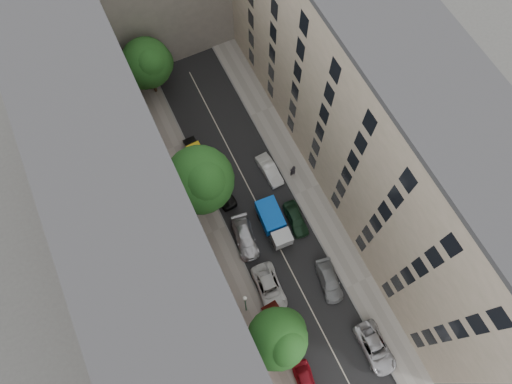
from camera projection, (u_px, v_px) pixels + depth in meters
ground at (261, 211)px, 48.15m from camera, size 120.00×120.00×0.00m
road_surface at (261, 211)px, 48.15m from camera, size 8.00×44.00×0.02m
sidewalk_left at (213, 232)px, 47.17m from camera, size 3.00×44.00×0.15m
sidewalk_right at (307, 190)px, 49.00m from camera, size 3.00×44.00×0.15m
building_left at (140, 223)px, 37.10m from camera, size 8.00×44.00×20.00m
building_right at (372, 122)px, 40.76m from camera, size 8.00×44.00×20.00m
tarp_truck at (273, 223)px, 46.27m from camera, size 2.32×5.23×2.36m
car_left_0 at (307, 384)px, 40.98m from camera, size 2.22×4.36×1.42m
car_left_1 at (280, 325)px, 42.92m from camera, size 1.92×4.64×1.49m
car_left_2 at (269, 288)px, 44.33m from camera, size 2.72×5.19×1.39m
car_left_3 at (245, 238)px, 46.27m from camera, size 2.70×5.09×1.41m
car_left_4 at (223, 192)px, 48.21m from camera, size 1.97×4.30×1.43m
car_left_5 at (196, 153)px, 50.09m from camera, size 1.57×4.00×1.30m
car_right_0 at (375, 348)px, 42.18m from camera, size 2.46×5.12×1.41m
car_right_1 at (329, 281)px, 44.64m from camera, size 2.50×4.64×1.28m
car_right_2 at (296, 219)px, 47.07m from camera, size 2.00×4.22×1.39m
car_right_3 at (269, 170)px, 49.25m from camera, size 1.68×4.16×1.35m
tree_near at (279, 339)px, 37.88m from camera, size 5.42×5.16×8.19m
tree_mid at (201, 181)px, 41.93m from camera, size 6.57×6.48×10.29m
tree_far at (148, 64)px, 49.31m from camera, size 5.74×5.53×7.79m
lamp_post at (245, 303)px, 40.27m from camera, size 0.36×0.36×6.69m
pedestrian at (293, 171)px, 48.73m from camera, size 0.75×0.53×1.94m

